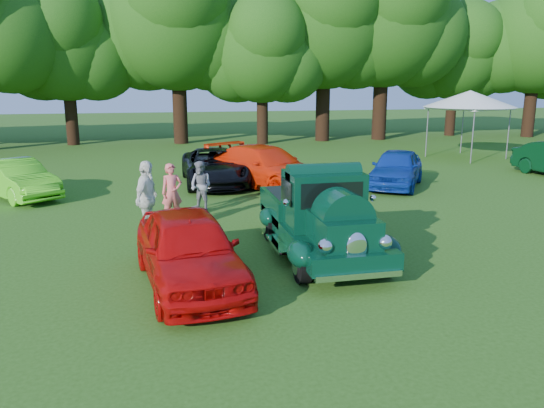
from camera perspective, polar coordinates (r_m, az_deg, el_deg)
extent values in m
plane|color=#284E12|center=(11.98, 5.29, -6.10)|extent=(120.00, 120.00, 0.00)
cylinder|color=black|center=(10.59, 3.27, -6.43)|extent=(0.23, 0.78, 0.78)
cylinder|color=black|center=(11.17, 12.03, -5.65)|extent=(0.23, 0.78, 0.78)
cylinder|color=black|center=(13.39, -0.22, -2.21)|extent=(0.23, 0.78, 0.78)
cylinder|color=black|center=(13.86, 6.92, -1.78)|extent=(0.23, 0.78, 0.78)
cube|color=black|center=(12.23, 5.24, -2.98)|extent=(1.82, 4.77, 0.36)
cube|color=black|center=(10.82, 7.58, -2.86)|extent=(1.17, 1.54, 0.66)
cube|color=black|center=(11.91, 5.52, 0.47)|extent=(1.65, 1.22, 1.27)
cube|color=black|center=(11.33, 6.45, 0.94)|extent=(1.38, 0.06, 0.55)
cube|color=black|center=(13.50, 3.41, -0.11)|extent=(1.82, 2.17, 0.61)
cube|color=black|center=(13.44, 3.43, 1.12)|extent=(1.57, 1.91, 0.05)
ellipsoid|color=black|center=(10.52, 3.11, -5.40)|extent=(0.53, 0.91, 0.53)
ellipsoid|color=black|center=(11.12, 12.23, -4.65)|extent=(0.53, 0.91, 0.53)
ellipsoid|color=black|center=(13.33, -0.49, -1.44)|extent=(0.40, 0.76, 0.45)
ellipsoid|color=black|center=(13.83, 7.19, -1.01)|extent=(0.40, 0.76, 0.45)
ellipsoid|color=white|center=(10.14, 9.08, -4.74)|extent=(0.43, 0.13, 0.63)
sphere|color=white|center=(9.99, 5.76, -4.53)|extent=(0.30, 0.30, 0.30)
sphere|color=white|center=(10.41, 12.00, -4.03)|extent=(0.30, 0.30, 0.30)
cube|color=white|center=(10.16, 9.31, -7.63)|extent=(1.72, 0.12, 0.12)
cube|color=white|center=(14.63, 2.23, -0.77)|extent=(1.72, 0.12, 0.12)
imported|color=#B50807|center=(10.45, -8.94, -4.82)|extent=(2.28, 4.52, 1.48)
imported|color=#48C41A|center=(20.09, -25.76, 2.43)|extent=(3.48, 4.09, 1.33)
imported|color=black|center=(20.63, -6.20, 3.99)|extent=(2.30, 4.97, 1.38)
imported|color=red|center=(19.95, -0.71, 4.00)|extent=(4.58, 5.70, 1.55)
imported|color=navy|center=(20.65, 13.24, 3.77)|extent=(3.69, 4.39, 1.42)
imported|color=#E75F5F|center=(15.35, -10.71, 1.23)|extent=(0.68, 0.52, 1.66)
imported|color=gray|center=(16.57, -7.66, 1.97)|extent=(0.93, 0.93, 1.53)
imported|color=white|center=(13.88, -13.30, 0.51)|extent=(0.88, 1.25, 1.98)
cube|color=silver|center=(29.45, 20.44, 9.65)|extent=(4.04, 4.04, 0.13)
cone|color=silver|center=(29.43, 20.51, 10.56)|extent=(5.93, 5.93, 0.84)
cylinder|color=slate|center=(27.56, 20.76, 6.69)|extent=(0.06, 0.06, 2.52)
cylinder|color=slate|center=(29.34, 16.33, 7.35)|extent=(0.06, 0.06, 2.52)
cylinder|color=slate|center=(29.87, 24.07, 6.84)|extent=(0.06, 0.06, 2.52)
cylinder|color=slate|center=(31.52, 19.77, 7.47)|extent=(0.06, 0.06, 2.52)
cylinder|color=black|center=(35.84, -20.78, 8.95)|extent=(0.75, 0.75, 3.73)
sphere|color=#15470F|center=(35.85, -21.35, 15.74)|extent=(6.83, 6.83, 6.83)
cylinder|color=black|center=(34.81, -9.87, 10.17)|extent=(0.91, 0.91, 4.54)
sphere|color=#15470F|center=(34.95, -10.22, 18.68)|extent=(8.31, 8.31, 8.31)
cylinder|color=black|center=(34.13, -1.04, 9.45)|extent=(0.71, 0.71, 3.54)
sphere|color=#15470F|center=(34.11, -1.07, 16.23)|extent=(6.46, 6.46, 6.46)
cylinder|color=black|center=(36.08, 5.48, 10.48)|extent=(0.93, 0.93, 4.65)
sphere|color=#15470F|center=(36.23, 5.67, 18.88)|extent=(8.50, 8.50, 8.50)
cylinder|color=black|center=(37.44, 11.53, 10.48)|extent=(0.96, 0.96, 4.79)
sphere|color=#15470F|center=(37.62, 11.92, 18.81)|extent=(8.76, 8.76, 8.76)
cylinder|color=black|center=(41.57, 18.69, 9.48)|extent=(0.72, 0.72, 3.61)
sphere|color=#15470F|center=(41.57, 19.12, 15.15)|extent=(6.61, 6.61, 6.61)
cylinder|color=black|center=(42.67, 25.98, 9.33)|extent=(0.84, 0.84, 4.20)
sphere|color=#15470F|center=(42.73, 26.64, 15.73)|extent=(7.68, 7.68, 7.68)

